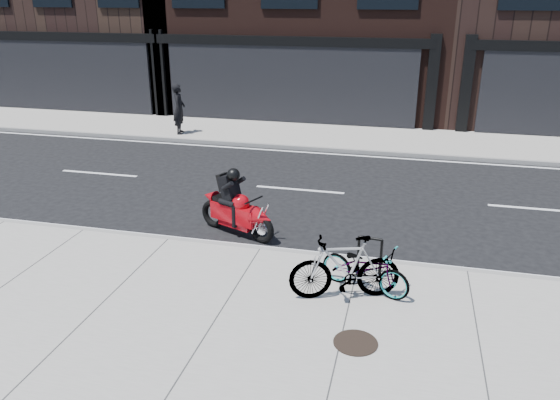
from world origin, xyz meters
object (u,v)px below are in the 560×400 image
(bike_rack, at_px, (370,253))
(bicycle_front, at_px, (365,268))
(manhole_cover, at_px, (356,343))
(pedestrian, at_px, (179,109))
(motorcycle, at_px, (239,209))
(bicycle_rear, at_px, (345,268))

(bike_rack, height_order, bicycle_front, bicycle_front)
(manhole_cover, bearing_deg, bike_rack, 89.95)
(pedestrian, bearing_deg, bike_rack, -154.87)
(pedestrian, bearing_deg, motorcycle, -163.23)
(bicycle_front, bearing_deg, manhole_cover, -158.70)
(bicycle_rear, distance_m, manhole_cover, 1.41)
(bicycle_front, distance_m, pedestrian, 12.42)
(bicycle_front, relative_size, pedestrian, 0.91)
(bicycle_rear, bearing_deg, manhole_cover, -2.44)
(bike_rack, distance_m, motorcycle, 3.24)
(bike_rack, bearing_deg, motorcycle, 153.94)
(bicycle_front, height_order, motorcycle, motorcycle)
(bike_rack, xyz_separation_m, bicycle_rear, (-0.34, -0.86, 0.11))
(bicycle_rear, relative_size, manhole_cover, 2.83)
(bicycle_rear, relative_size, pedestrian, 1.04)
(bicycle_front, height_order, bicycle_rear, bicycle_rear)
(bike_rack, xyz_separation_m, pedestrian, (-7.67, 9.26, 0.44))
(bike_rack, xyz_separation_m, motorcycle, (-2.91, 1.42, 0.03))
(bicycle_rear, height_order, manhole_cover, bicycle_rear)
(bike_rack, xyz_separation_m, manhole_cover, (-0.00, -2.11, -0.45))
(bike_rack, distance_m, bicycle_front, 0.53)
(motorcycle, height_order, pedestrian, pedestrian)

